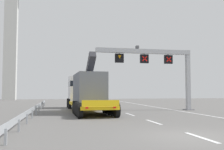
# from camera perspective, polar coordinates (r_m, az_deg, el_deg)

# --- Properties ---
(ground) EXTENTS (112.00, 112.00, 0.00)m
(ground) POSITION_cam_1_polar(r_m,az_deg,el_deg) (11.89, 16.16, -12.82)
(ground) COLOR slate
(lane_markings) EXTENTS (0.20, 47.01, 0.01)m
(lane_markings) POSITION_cam_1_polar(r_m,az_deg,el_deg) (27.31, 0.84, -7.67)
(lane_markings) COLOR silver
(lane_markings) RESTS_ON ground
(edge_line_right) EXTENTS (0.20, 63.00, 0.01)m
(edge_line_right) POSITION_cam_1_polar(r_m,az_deg,el_deg) (25.31, 16.01, -7.85)
(edge_line_right) COLOR silver
(edge_line_right) RESTS_ON ground
(overhead_lane_gantry) EXTENTS (10.21, 0.90, 6.54)m
(overhead_lane_gantry) POSITION_cam_1_polar(r_m,az_deg,el_deg) (26.92, 9.92, 2.92)
(overhead_lane_gantry) COLOR #9EA0A5
(overhead_lane_gantry) RESTS_ON ground
(heavy_haul_truck_yellow) EXTENTS (3.47, 14.14, 5.30)m
(heavy_haul_truck_yellow) POSITION_cam_1_polar(r_m,az_deg,el_deg) (26.16, -5.93, -3.48)
(heavy_haul_truck_yellow) COLOR yellow
(heavy_haul_truck_yellow) RESTS_ON ground
(guardrail_left) EXTENTS (0.13, 27.91, 0.76)m
(guardrail_left) POSITION_cam_1_polar(r_m,az_deg,el_deg) (22.49, -16.51, -6.97)
(guardrail_left) COLOR #999EA3
(guardrail_left) RESTS_ON ground
(bridge_pylon_distant) EXTENTS (9.00, 2.00, 40.17)m
(bridge_pylon_distant) POSITION_cam_1_polar(r_m,az_deg,el_deg) (65.86, -21.29, 12.98)
(bridge_pylon_distant) COLOR #B7B7B2
(bridge_pylon_distant) RESTS_ON ground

